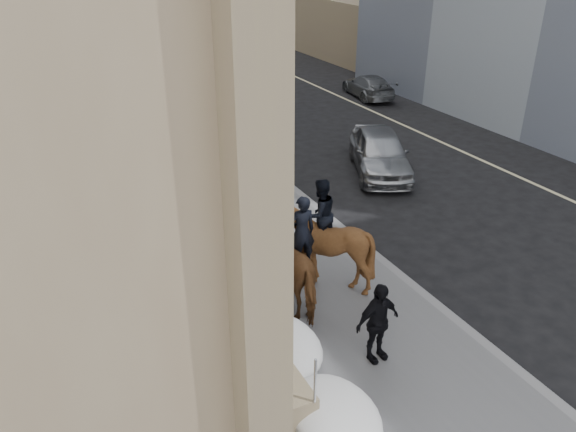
% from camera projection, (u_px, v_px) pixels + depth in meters
% --- Properties ---
extents(ground, '(140.00, 140.00, 0.00)m').
position_uv_depth(ground, '(343.00, 343.00, 12.00)').
color(ground, black).
rests_on(ground, ground).
extents(sidewalk, '(5.00, 80.00, 0.12)m').
position_uv_depth(sidewalk, '(198.00, 178.00, 20.01)').
color(sidewalk, '#59595C').
rests_on(sidewalk, ground).
extents(curb, '(0.24, 80.00, 0.12)m').
position_uv_depth(curb, '(265.00, 166.00, 21.04)').
color(curb, slate).
rests_on(curb, ground).
extents(lane_line, '(0.15, 70.00, 0.01)m').
position_uv_depth(lane_line, '(432.00, 138.00, 24.15)').
color(lane_line, '#BFB78C').
rests_on(lane_line, ground).
extents(far_podium, '(2.00, 80.00, 4.00)m').
position_uv_depth(far_podium, '(526.00, 80.00, 25.22)').
color(far_podium, '#877957').
rests_on(far_podium, ground).
extents(streetlight_mid, '(1.71, 0.24, 8.00)m').
position_uv_depth(streetlight_mid, '(225.00, 26.00, 22.27)').
color(streetlight_mid, '#2D2D30').
rests_on(streetlight_mid, ground).
extents(traffic_signal, '(4.10, 0.22, 6.00)m').
position_uv_depth(traffic_signal, '(159.00, 19.00, 28.70)').
color(traffic_signal, '#2D2D30').
rests_on(traffic_signal, ground).
extents(snow_bank, '(1.70, 18.10, 0.76)m').
position_uv_depth(snow_bank, '(173.00, 195.00, 17.74)').
color(snow_bank, silver).
rests_on(snow_bank, sidewalk).
extents(mounted_horse_left, '(1.24, 2.38, 2.64)m').
position_uv_depth(mounted_horse_left, '(303.00, 263.00, 12.72)').
color(mounted_horse_left, '#412713').
rests_on(mounted_horse_left, sidewalk).
extents(mounted_horse_right, '(2.04, 2.23, 2.76)m').
position_uv_depth(mounted_horse_right, '(322.00, 243.00, 13.24)').
color(mounted_horse_right, '#4C2D15').
rests_on(mounted_horse_right, sidewalk).
extents(pedestrian, '(1.07, 0.53, 1.75)m').
position_uv_depth(pedestrian, '(377.00, 323.00, 11.02)').
color(pedestrian, black).
rests_on(pedestrian, sidewalk).
extents(car_silver, '(3.63, 4.98, 1.58)m').
position_uv_depth(car_silver, '(380.00, 152.00, 20.32)').
color(car_silver, '#9C9FA3').
rests_on(car_silver, ground).
extents(car_grey, '(2.30, 4.32, 1.19)m').
position_uv_depth(car_grey, '(368.00, 86.00, 30.04)').
color(car_grey, slate).
rests_on(car_grey, ground).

